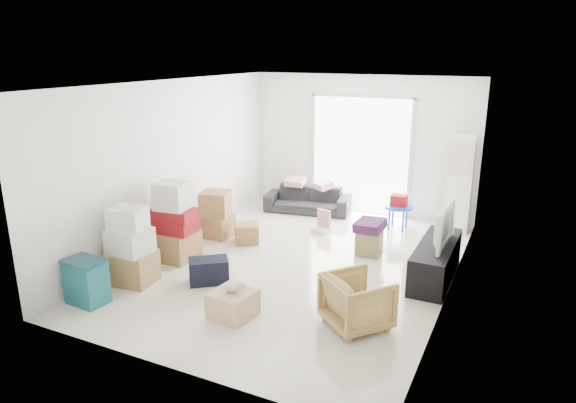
% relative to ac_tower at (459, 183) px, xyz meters
% --- Properties ---
extents(room_shell, '(4.98, 6.48, 3.18)m').
position_rel_ac_tower_xyz_m(room_shell, '(-1.95, -2.65, 0.48)').
color(room_shell, white).
rests_on(room_shell, ground).
extents(sliding_door, '(2.10, 0.04, 2.33)m').
position_rel_ac_tower_xyz_m(sliding_door, '(-1.95, 0.33, 0.37)').
color(sliding_door, white).
rests_on(sliding_door, room_shell).
extents(ac_tower, '(0.45, 0.30, 1.75)m').
position_rel_ac_tower_xyz_m(ac_tower, '(0.00, 0.00, 0.00)').
color(ac_tower, silver).
rests_on(ac_tower, room_shell).
extents(tv_console, '(0.48, 1.59, 0.53)m').
position_rel_ac_tower_xyz_m(tv_console, '(0.05, -2.26, -0.61)').
color(tv_console, black).
rests_on(tv_console, room_shell).
extents(television, '(0.60, 1.01, 0.13)m').
position_rel_ac_tower_xyz_m(television, '(0.05, -2.26, -0.28)').
color(television, black).
rests_on(television, tv_console).
extents(sofa, '(1.75, 0.77, 0.66)m').
position_rel_ac_tower_xyz_m(sofa, '(-2.85, -0.15, -0.54)').
color(sofa, '#242428').
rests_on(sofa, room_shell).
extents(pillow_left, '(0.37, 0.30, 0.11)m').
position_rel_ac_tower_xyz_m(pillow_left, '(-3.16, -0.11, -0.16)').
color(pillow_left, '#C18D9A').
rests_on(pillow_left, sofa).
extents(pillow_right, '(0.47, 0.45, 0.13)m').
position_rel_ac_tower_xyz_m(pillow_right, '(-2.54, -0.12, -0.15)').
color(pillow_right, '#C18D9A').
rests_on(pillow_right, sofa).
extents(armchair, '(0.93, 0.93, 0.70)m').
position_rel_ac_tower_xyz_m(armchair, '(-0.53, -4.02, -0.52)').
color(armchair, tan).
rests_on(armchair, room_shell).
extents(storage_bins, '(0.54, 0.40, 0.60)m').
position_rel_ac_tower_xyz_m(storage_bins, '(-3.85, -4.96, -0.58)').
color(storage_bins, '#13545D').
rests_on(storage_bins, room_shell).
extents(box_stack_a, '(0.65, 0.57, 1.10)m').
position_rel_ac_tower_xyz_m(box_stack_a, '(-3.75, -4.23, -0.38)').
color(box_stack_a, '#A7864B').
rests_on(box_stack_a, room_shell).
extents(box_stack_b, '(0.67, 0.61, 1.23)m').
position_rel_ac_tower_xyz_m(box_stack_b, '(-3.75, -3.26, -0.34)').
color(box_stack_b, '#A7864B').
rests_on(box_stack_b, room_shell).
extents(box_stack_c, '(0.57, 0.57, 0.81)m').
position_rel_ac_tower_xyz_m(box_stack_c, '(-3.72, -2.15, -0.48)').
color(box_stack_c, '#A7864B').
rests_on(box_stack_c, room_shell).
extents(loose_box, '(0.54, 0.54, 0.32)m').
position_rel_ac_tower_xyz_m(loose_box, '(-3.10, -2.18, -0.71)').
color(loose_box, '#A7864B').
rests_on(loose_box, room_shell).
extents(duffel_bag, '(0.63, 0.59, 0.35)m').
position_rel_ac_tower_xyz_m(duffel_bag, '(-2.78, -3.77, -0.70)').
color(duffel_bag, black).
rests_on(duffel_bag, room_shell).
extents(ottoman, '(0.41, 0.41, 0.38)m').
position_rel_ac_tower_xyz_m(ottoman, '(-1.07, -1.80, -0.68)').
color(ottoman, '#958D57').
rests_on(ottoman, room_shell).
extents(blanket, '(0.47, 0.47, 0.14)m').
position_rel_ac_tower_xyz_m(blanket, '(-1.07, -1.80, -0.42)').
color(blanket, '#491E4C').
rests_on(blanket, ottoman).
extents(kids_table, '(0.51, 0.51, 0.64)m').
position_rel_ac_tower_xyz_m(kids_table, '(-0.96, -0.40, -0.42)').
color(kids_table, blue).
rests_on(kids_table, room_shell).
extents(toy_walker, '(0.34, 0.31, 0.39)m').
position_rel_ac_tower_xyz_m(toy_walker, '(-2.14, -1.13, -0.77)').
color(toy_walker, silver).
rests_on(toy_walker, room_shell).
extents(wood_crate, '(0.55, 0.55, 0.33)m').
position_rel_ac_tower_xyz_m(wood_crate, '(-1.97, -4.45, -0.71)').
color(wood_crate, '#E0B481').
rests_on(wood_crate, room_shell).
extents(plush_bunny, '(0.26, 0.15, 0.13)m').
position_rel_ac_tower_xyz_m(plush_bunny, '(-1.94, -4.44, -0.49)').
color(plush_bunny, '#B2ADA8').
rests_on(plush_bunny, wood_crate).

